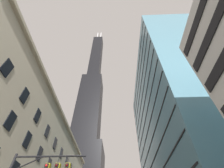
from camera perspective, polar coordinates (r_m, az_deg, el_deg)
dark_skyscraper at (r=127.46m, az=-9.20°, el=-14.14°), size 27.76×27.76×232.62m
glass_office_midrise at (r=50.40m, az=23.98°, el=-14.10°), size 19.44×45.60×51.75m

